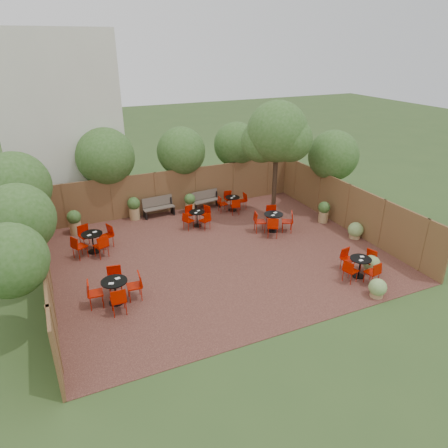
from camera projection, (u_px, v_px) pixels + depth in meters
name	position (u px, v px, depth m)	size (l,w,h in m)	color
ground	(219.00, 255.00, 15.66)	(80.00, 80.00, 0.00)	#354F23
courtyard_paving	(219.00, 254.00, 15.65)	(12.00, 10.00, 0.02)	#3D2019
fence_back	(177.00, 190.00, 19.41)	(12.00, 0.08, 2.00)	brown
fence_left	(46.00, 264.00, 13.00)	(0.08, 10.00, 2.00)	brown
fence_right	(347.00, 206.00, 17.50)	(0.08, 10.00, 2.00)	brown
neighbour_building	(61.00, 123.00, 18.98)	(5.00, 4.00, 8.00)	beige
overhang_foliage	(150.00, 168.00, 16.76)	(15.59, 10.43, 2.58)	#2C511A
courtyard_tree	(277.00, 136.00, 17.23)	(2.75, 2.65, 5.26)	black
park_bench_left	(158.00, 206.00, 18.91)	(1.48, 0.57, 0.90)	brown
park_bench_right	(206.00, 199.00, 19.81)	(1.42, 0.62, 0.85)	brown
bistro_tables	(207.00, 238.00, 15.91)	(9.65, 8.71, 0.91)	black
planters	(172.00, 211.00, 18.19)	(10.83, 4.35, 1.05)	#9B7A4D
low_shrubs	(366.00, 255.00, 14.91)	(2.84, 4.24, 0.68)	#9B7A4D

